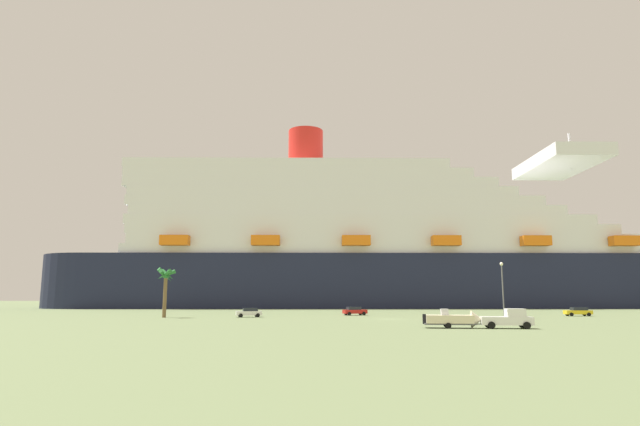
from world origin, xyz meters
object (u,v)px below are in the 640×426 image
Objects in this scene: parked_car_red_hatchback at (355,311)px; parked_car_yellow_taxi at (578,311)px; parked_car_white_van at (249,312)px; pickup_truck at (508,319)px; small_boat_on_trailer at (456,319)px; street_lamp at (502,282)px; cruise_ship at (382,251)px; palm_tree at (166,279)px.

parked_car_red_hatchback and parked_car_yellow_taxi have the same top height.
pickup_truck is at bearing -48.71° from parked_car_white_van.
small_boat_on_trailer is 40.60m from parked_car_red_hatchback.
street_lamp is at bearing 66.38° from pickup_truck.
pickup_truck is (-8.02, -103.24, -16.53)m from cruise_ship.
parked_car_white_van is (-24.69, 33.20, -0.13)m from small_boat_on_trailer.
cruise_ship reaches higher than street_lamp.
parked_car_red_hatchback is at bearing 97.41° from small_boat_on_trailer.
small_boat_on_trailer is at bearing 167.19° from pickup_truck.
pickup_truck is at bearing -12.81° from small_boat_on_trailer.
cruise_ship is at bearing 85.56° from pickup_truck.
street_lamp is (2.92, -78.22, -11.77)m from cruise_ship.
cruise_ship is 80.47m from parked_car_white_van.
parked_car_white_van and parked_car_yellow_taxi have the same top height.
parked_car_white_van is (14.24, 0.31, -5.55)m from palm_tree.
street_lamp reaches higher than parked_car_yellow_taxi.
palm_tree is at bearing 142.50° from pickup_truck.
parked_car_white_van is at bearing -160.04° from parked_car_red_hatchback.
parked_car_red_hatchback is at bearing 104.59° from pickup_truck.
parked_car_yellow_taxi is at bearing 49.46° from pickup_truck.
small_boat_on_trailer is at bearing -136.69° from parked_car_yellow_taxi.
palm_tree reaches higher than pickup_truck.
cruise_ship is at bearing 52.75° from palm_tree.
parked_car_yellow_taxi is (59.09, -0.76, 0.00)m from parked_car_white_van.
palm_tree is at bearing -167.65° from parked_car_red_hatchback.
parked_car_yellow_taxi is at bearing 43.31° from small_boat_on_trailer.
street_lamp reaches higher than parked_car_red_hatchback.
palm_tree is at bearing -178.75° from parked_car_white_van.
parked_car_white_van is at bearing 131.29° from pickup_truck.
cruise_ship reaches higher than small_boat_on_trailer.
pickup_truck is 56.35m from palm_tree.
street_lamp is at bearing -12.91° from parked_car_white_van.
cruise_ship reaches higher than parked_car_yellow_taxi.
street_lamp is 42.57m from parked_car_white_van.
parked_car_white_van is 59.10m from parked_car_yellow_taxi.
street_lamp is at bearing -87.86° from cruise_ship.
pickup_truck is at bearing -37.50° from palm_tree.
small_boat_on_trailer is 51.25m from palm_tree.
street_lamp reaches higher than parked_car_white_van.
cruise_ship reaches higher than palm_tree.
palm_tree is 15.29m from parked_car_white_van.
parked_car_white_van is at bearing 126.64° from small_boat_on_trailer.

